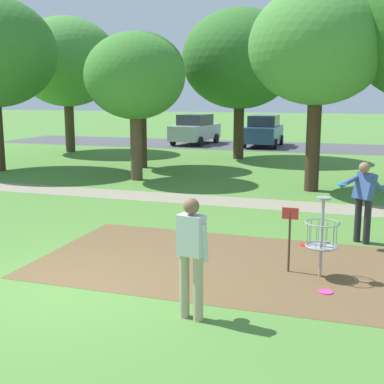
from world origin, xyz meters
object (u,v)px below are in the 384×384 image
at_px(disc_golf_basket, 318,234).
at_px(parked_car_center_left, 264,131).
at_px(frisbee_far_left, 305,245).
at_px(tree_mid_left, 141,71).
at_px(parked_car_leftmost, 195,129).
at_px(tree_far_center, 317,47).
at_px(frisbee_far_right, 326,292).
at_px(tree_near_right, 135,77).
at_px(player_throwing, 191,252).
at_px(tree_near_left, 67,62).
at_px(tree_far_left, 240,59).
at_px(player_waiting_left, 364,197).

distance_m(disc_golf_basket, parked_car_center_left, 22.21).
distance_m(frisbee_far_left, tree_mid_left, 12.89).
xyz_separation_m(tree_mid_left, parked_car_leftmost, (-0.99, 10.51, -3.08)).
bearing_deg(parked_car_leftmost, tree_far_center, -58.81).
distance_m(frisbee_far_right, tree_near_right, 12.11).
bearing_deg(tree_mid_left, player_throwing, -63.91).
xyz_separation_m(player_throwing, parked_car_leftmost, (-7.61, 24.02, -0.05)).
bearing_deg(tree_near_left, player_throwing, -54.54).
bearing_deg(tree_mid_left, tree_far_center, -23.73).
xyz_separation_m(disc_golf_basket, tree_far_left, (-4.93, 15.48, 3.91)).
bearing_deg(tree_near_left, tree_near_right, -45.55).
relative_size(disc_golf_basket, tree_far_left, 0.20).
height_order(frisbee_far_left, parked_car_center_left, parked_car_center_left).
distance_m(player_waiting_left, tree_far_center, 6.87).
distance_m(disc_golf_basket, frisbee_far_left, 1.98).
distance_m(frisbee_far_left, parked_car_leftmost, 21.83).
bearing_deg(tree_near_right, disc_golf_basket, -49.58).
distance_m(tree_near_left, tree_far_center, 15.39).
xyz_separation_m(tree_near_right, tree_far_left, (2.12, 7.20, 1.00)).
relative_size(player_waiting_left, tree_mid_left, 0.31).
xyz_separation_m(frisbee_far_left, frisbee_far_right, (0.57, -2.50, 0.00)).
height_order(tree_mid_left, parked_car_leftmost, tree_mid_left).
bearing_deg(player_throwing, parked_car_leftmost, 107.57).
xyz_separation_m(frisbee_far_left, tree_mid_left, (-7.77, 9.47, 3.99)).
bearing_deg(tree_near_left, tree_far_left, -0.68).
height_order(frisbee_far_right, tree_far_center, tree_far_center).
bearing_deg(tree_mid_left, tree_near_left, 144.60).
bearing_deg(player_throwing, player_waiting_left, 64.02).
xyz_separation_m(player_throwing, parked_car_center_left, (-3.30, 23.93, -0.05)).
relative_size(frisbee_far_left, tree_far_center, 0.04).
height_order(frisbee_far_right, parked_car_center_left, parked_car_center_left).
relative_size(disc_golf_basket, player_waiting_left, 0.81).
height_order(frisbee_far_left, tree_near_left, tree_near_left).
xyz_separation_m(frisbee_far_right, parked_car_leftmost, (-9.33, 22.48, 0.91)).
bearing_deg(disc_golf_basket, parked_car_center_left, 102.54).
bearing_deg(tree_far_left, player_throwing, -79.12).
xyz_separation_m(tree_near_left, parked_car_center_left, (9.40, 6.09, -3.79)).
bearing_deg(player_waiting_left, disc_golf_basket, -107.11).
distance_m(frisbee_far_left, tree_near_left, 20.11).
height_order(tree_far_center, parked_car_leftmost, tree_far_center).
relative_size(tree_near_left, tree_far_center, 1.11).
distance_m(player_throwing, parked_car_leftmost, 25.20).
bearing_deg(tree_near_right, tree_far_center, -2.15).
bearing_deg(frisbee_far_right, disc_golf_basket, 106.00).
distance_m(player_throwing, tree_far_left, 18.43).
height_order(tree_near_left, parked_car_leftmost, tree_near_left).
bearing_deg(tree_far_left, player_waiting_left, -66.73).
xyz_separation_m(frisbee_far_right, tree_mid_left, (-8.34, 11.97, 3.99)).
xyz_separation_m(player_waiting_left, tree_far_center, (-1.53, 5.70, 3.51)).
bearing_deg(player_throwing, tree_far_left, 100.88).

